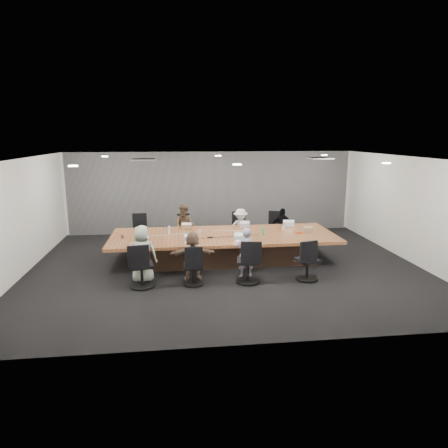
{
  "coord_description": "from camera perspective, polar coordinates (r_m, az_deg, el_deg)",
  "views": [
    {
      "loc": [
        -1.24,
        -9.84,
        3.34
      ],
      "look_at": [
        0.0,
        0.4,
        1.05
      ],
      "focal_mm": 32.0,
      "sensor_mm": 36.0,
      "label": 1
    }
  ],
  "objects": [
    {
      "name": "laptop_2",
      "position": [
        11.6,
        2.82,
        -0.41
      ],
      "size": [
        0.3,
        0.21,
        0.02
      ],
      "primitive_type": "cube",
      "rotation": [
        0.0,
        0.0,
        3.12
      ],
      "color": "#B2B2B7",
      "rests_on": "conference_table"
    },
    {
      "name": "chair_1",
      "position": [
        12.41,
        -5.61,
        -1.41
      ],
      "size": [
        0.55,
        0.55,
        0.73
      ],
      "primitive_type": null,
      "rotation": [
        0.0,
        0.0,
        3.03
      ],
      "color": "black",
      "rests_on": "ground"
    },
    {
      "name": "chair_4",
      "position": [
        9.16,
        -11.69,
        -6.29
      ],
      "size": [
        0.67,
        0.67,
        0.86
      ],
      "primitive_type": null,
      "rotation": [
        0.0,
        0.0,
        0.17
      ],
      "color": "black",
      "rests_on": "ground"
    },
    {
      "name": "laptop_4",
      "position": [
        9.92,
        -11.36,
        -2.88
      ],
      "size": [
        0.39,
        0.31,
        0.02
      ],
      "primitive_type": "cube",
      "rotation": [
        0.0,
        0.0,
        -0.23
      ],
      "color": "#8C6647",
      "rests_on": "conference_table"
    },
    {
      "name": "wall_back",
      "position": [
        14.03,
        -1.78,
        4.56
      ],
      "size": [
        10.0,
        0.0,
        2.8
      ],
      "primitive_type": "cube",
      "rotation": [
        1.57,
        0.0,
        0.0
      ],
      "color": "silver",
      "rests_on": "ground"
    },
    {
      "name": "laptop_1",
      "position": [
        11.44,
        -5.54,
        -0.63
      ],
      "size": [
        0.35,
        0.28,
        0.02
      ],
      "primitive_type": "cube",
      "rotation": [
        0.0,
        0.0,
        2.91
      ],
      "color": "#8C6647",
      "rests_on": "conference_table"
    },
    {
      "name": "floor",
      "position": [
        10.47,
        0.27,
        -6.09
      ],
      "size": [
        10.0,
        8.0,
        0.0
      ],
      "primitive_type": "cube",
      "color": "black",
      "rests_on": "ground"
    },
    {
      "name": "cup_white_far",
      "position": [
        10.86,
        -3.47,
        -1.1
      ],
      "size": [
        0.1,
        0.1,
        0.1
      ],
      "primitive_type": "cylinder",
      "rotation": [
        0.0,
        0.0,
        0.39
      ],
      "color": "white",
      "rests_on": "conference_table"
    },
    {
      "name": "chair_3",
      "position": [
        12.81,
        7.81,
        -0.94
      ],
      "size": [
        0.66,
        0.66,
        0.77
      ],
      "primitive_type": null,
      "rotation": [
        0.0,
        0.0,
        2.8
      ],
      "color": "black",
      "rests_on": "ground"
    },
    {
      "name": "person_5",
      "position": [
        9.41,
        -4.5,
        -4.57
      ],
      "size": [
        1.09,
        0.37,
        1.16
      ],
      "primitive_type": "imported",
      "rotation": [
        0.0,
        0.0,
        3.16
      ],
      "color": "brown",
      "rests_on": "ground"
    },
    {
      "name": "curtain",
      "position": [
        13.95,
        -1.75,
        4.52
      ],
      "size": [
        9.8,
        0.04,
        2.8
      ],
      "primitive_type": "cube",
      "color": "slate",
      "rests_on": "ground"
    },
    {
      "name": "chair_6",
      "position": [
        9.26,
        3.45,
        -5.81
      ],
      "size": [
        0.66,
        0.66,
        0.87
      ],
      "primitive_type": null,
      "rotation": [
        0.0,
        0.0,
        -0.13
      ],
      "color": "black",
      "rests_on": "ground"
    },
    {
      "name": "mic_right",
      "position": [
        10.86,
        2.76,
        -1.27
      ],
      "size": [
        0.17,
        0.13,
        0.03
      ],
      "primitive_type": "cube",
      "rotation": [
        0.0,
        0.0,
        -0.17
      ],
      "color": "black",
      "rests_on": "conference_table"
    },
    {
      "name": "mug_brown",
      "position": [
        10.67,
        -14.3,
        -1.72
      ],
      "size": [
        0.11,
        0.11,
        0.1
      ],
      "primitive_type": "cylinder",
      "rotation": [
        0.0,
        0.0,
        -0.43
      ],
      "color": "brown",
      "rests_on": "conference_table"
    },
    {
      "name": "person_6",
      "position": [
        9.53,
        3.08,
        -4.13
      ],
      "size": [
        0.48,
        0.34,
        1.22
      ],
      "primitive_type": "imported",
      "rotation": [
        0.0,
        0.0,
        3.25
      ],
      "color": "#9894AE",
      "rests_on": "ground"
    },
    {
      "name": "wall_front",
      "position": [
        6.28,
        4.87,
        -5.53
      ],
      "size": [
        10.0,
        0.0,
        2.8
      ],
      "primitive_type": "cube",
      "rotation": [
        -1.57,
        0.0,
        0.0
      ],
      "color": "silver",
      "rests_on": "ground"
    },
    {
      "name": "ceiling",
      "position": [
        9.94,
        0.28,
        9.4
      ],
      "size": [
        10.0,
        8.0,
        0.0
      ],
      "primitive_type": "cube",
      "color": "white",
      "rests_on": "wall_back"
    },
    {
      "name": "chair_0",
      "position": [
        12.45,
        -12.02,
        -1.4
      ],
      "size": [
        0.57,
        0.57,
        0.81
      ],
      "primitive_type": null,
      "rotation": [
        0.0,
        0.0,
        3.19
      ],
      "color": "black",
      "rests_on": "ground"
    },
    {
      "name": "snack_packet",
      "position": [
        11.05,
        10.69,
        -1.22
      ],
      "size": [
        0.18,
        0.14,
        0.04
      ],
      "primitive_type": "cube",
      "rotation": [
        0.0,
        0.0,
        -0.18
      ],
      "color": "red",
      "rests_on": "conference_table"
    },
    {
      "name": "person_1",
      "position": [
        11.99,
        -5.6,
        -0.37
      ],
      "size": [
        0.76,
        0.65,
        1.36
      ],
      "primitive_type": "imported",
      "rotation": [
        0.0,
        0.0,
        6.06
      ],
      "color": "brown",
      "rests_on": "ground"
    },
    {
      "name": "chair_2",
      "position": [
        12.55,
        2.11,
        -1.04
      ],
      "size": [
        0.62,
        0.62,
        0.8
      ],
      "primitive_type": null,
      "rotation": [
        0.0,
        0.0,
        3.29
      ],
      "color": "black",
      "rests_on": "ground"
    },
    {
      "name": "canvas_bag",
      "position": [
        11.24,
        11.89,
        -0.77
      ],
      "size": [
        0.29,
        0.2,
        0.14
      ],
      "primitive_type": "cube",
      "rotation": [
        0.0,
        0.0,
        -0.15
      ],
      "color": "#97805D",
      "rests_on": "conference_table"
    },
    {
      "name": "conference_table",
      "position": [
        10.82,
        -0.06,
        -3.24
      ],
      "size": [
        6.0,
        2.2,
        0.74
      ],
      "color": "#3A251B",
      "rests_on": "ground"
    },
    {
      "name": "wall_left",
      "position": [
        10.71,
        -27.31,
        0.67
      ],
      "size": [
        0.0,
        8.0,
        2.8
      ],
      "primitive_type": "cube",
      "rotation": [
        1.57,
        0.0,
        1.57
      ],
      "color": "silver",
      "rests_on": "ground"
    },
    {
      "name": "chair_5",
      "position": [
        9.15,
        -4.38,
        -6.5
      ],
      "size": [
        0.49,
        0.49,
        0.73
      ],
      "primitive_type": null,
      "rotation": [
        0.0,
        0.0,
        -0.0
      ],
      "color": "black",
      "rests_on": "ground"
    },
    {
      "name": "laptop_6",
      "position": [
        10.02,
        2.55,
        -2.49
      ],
      "size": [
        0.34,
        0.27,
        0.02
      ],
      "primitive_type": "cube",
      "rotation": [
        0.0,
        0.0,
        -0.18
      ],
      "color": "#B2B2B7",
      "rests_on": "conference_table"
    },
    {
      "name": "cup_white_near",
      "position": [
        11.35,
        8.44,
        -0.63
      ],
      "size": [
        0.09,
        0.09,
        0.09
      ],
      "primitive_type": "cylinder",
      "rotation": [
        0.0,
        0.0,
        -0.26
      ],
      "color": "white",
      "rests_on": "conference_table"
    },
    {
      "name": "mic_left",
      "position": [
        10.38,
        -1.99,
        -1.92
      ],
      "size": [
        0.14,
        0.1,
        0.03
      ],
      "primitive_type": "cube",
      "rotation": [
        0.0,
        0.0,
        -0.06
      ],
      "color": "black",
      "rests_on": "conference_table"
    },
    {
      "name": "bottle_clear",
      "position": [
        10.9,
        -7.87,
        -0.83
      ],
      "size": [
        0.07,
        0.07,
        0.21
      ],
      "primitive_type": "cylinder",
      "rotation": [
        0.0,
        0.0,
        0.08
      ],
      "color": "silver",
      "rests_on": "conference_table"
    },
    {
      "name": "laptop_3",
      "position": [
        11.88,
        8.96,
        -0.23
      ],
      "size": [
        0.34,
        0.25,
        0.02
      ],
      "primitive_type": "cube",
      "rotation": [
        0.0,
        0.0,
        3.09
      ],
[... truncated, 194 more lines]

